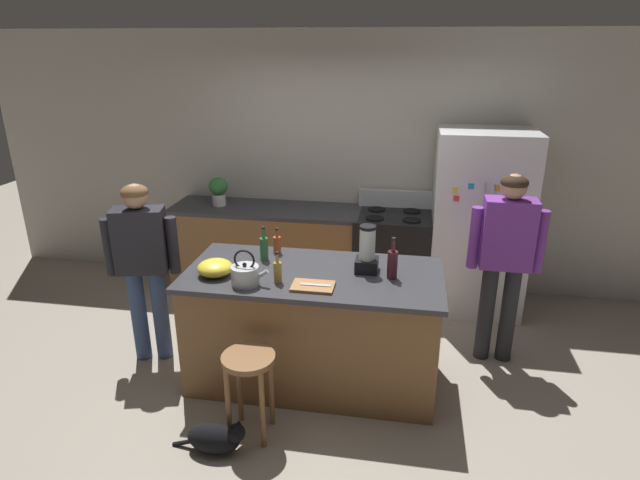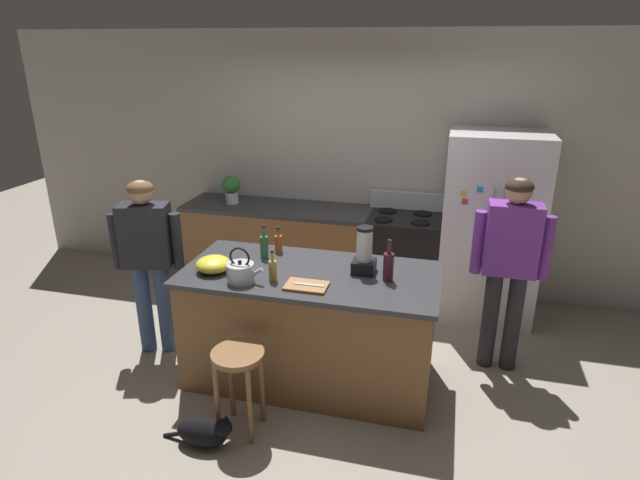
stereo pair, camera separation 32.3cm
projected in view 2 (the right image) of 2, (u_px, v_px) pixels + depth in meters
The scene contains 20 objects.
ground_plane at pixel (311, 376), 4.30m from camera, with size 14.00×14.00×0.00m, color #9E9384.
back_wall at pixel (359, 164), 5.59m from camera, with size 8.00×0.10×2.70m, color #BCB7AD.
kitchen_island at pixel (310, 326), 4.14m from camera, with size 1.94×0.93×0.93m.
back_counter_run at pixel (278, 247), 5.73m from camera, with size 2.00×0.64×0.93m.
refrigerator at pixel (490, 227), 5.02m from camera, with size 0.90×0.73×1.81m.
stove_range at pixel (401, 259), 5.39m from camera, with size 0.76×0.65×1.11m.
person_by_island_left at pixel (148, 252), 4.36m from camera, with size 0.59×0.31×1.54m.
person_by_sink_right at pixel (510, 258), 4.11m from camera, with size 0.59×0.22×1.62m.
bar_stool at pixel (239, 369), 3.55m from camera, with size 0.36×0.36×0.62m.
cat at pixel (204, 431), 3.53m from camera, with size 0.52×0.18×0.26m.
potted_plant at pixel (231, 187), 5.62m from camera, with size 0.20×0.20×0.30m.
blender_appliance at pixel (364, 254), 3.91m from camera, with size 0.17×0.17×0.36m.
bottle_vinegar at pixel (273, 270), 3.80m from camera, with size 0.06×0.06×0.24m.
bottle_olive_oil at pixel (264, 246), 4.20m from camera, with size 0.07×0.07×0.28m.
bottle_wine at pixel (389, 265), 3.80m from camera, with size 0.08×0.08×0.32m.
bottle_cooking_sauce at pixel (278, 243), 4.33m from camera, with size 0.06×0.06×0.22m.
mixing_bowl at pixel (213, 264), 3.96m from camera, with size 0.26×0.26×0.12m, color yellow.
tea_kettle at pixel (241, 272), 3.79m from camera, with size 0.28×0.20×0.27m.
cutting_board at pixel (306, 286), 3.72m from camera, with size 0.30×0.20×0.02m, color #9E6B3D.
chef_knife at pixel (309, 285), 3.71m from camera, with size 0.22×0.03×0.01m, color #B7BABF.
Camera 2 is at (0.98, -3.50, 2.56)m, focal length 29.51 mm.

